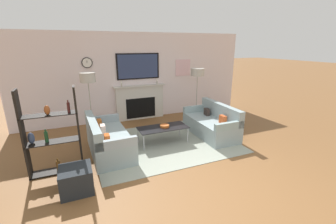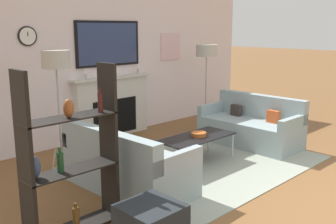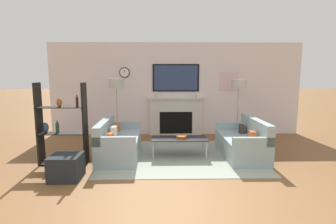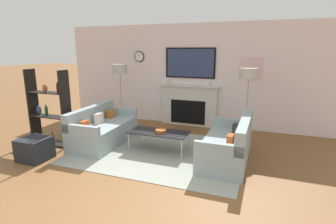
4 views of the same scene
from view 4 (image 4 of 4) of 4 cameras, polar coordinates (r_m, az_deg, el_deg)
ground_plane at (r=3.77m, az=-14.81°, el=-19.62°), size 60.00×60.00×0.00m
fireplace_wall at (r=7.14m, az=4.85°, el=6.95°), size 7.37×0.28×2.70m
area_rug at (r=5.43m, az=-1.75°, el=-8.47°), size 3.34×2.58×0.01m
couch_left at (r=5.95m, az=-14.05°, el=-3.91°), size 0.85×1.71×0.81m
couch_right at (r=5.00m, az=13.03°, el=-7.24°), size 0.80×1.69×0.83m
coffee_table at (r=5.32m, az=-2.04°, el=-4.60°), size 1.21×0.56×0.41m
decorative_bowl at (r=5.29m, az=-1.57°, el=-4.07°), size 0.23×0.23×0.06m
floor_lamp_left at (r=6.83m, az=-10.44°, el=8.96°), size 0.38×0.38×1.68m
floor_lamp_right at (r=5.88m, az=17.24°, el=7.80°), size 0.41×0.41×1.66m
shelf_unit at (r=6.16m, az=-24.49°, el=0.37°), size 0.94×0.28×1.63m
ottoman at (r=5.56m, az=-27.02°, el=-7.18°), size 0.51×0.51×0.42m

